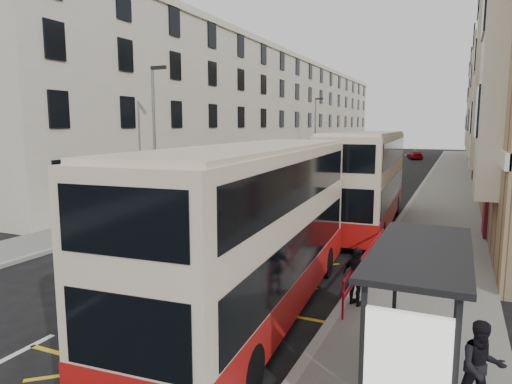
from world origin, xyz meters
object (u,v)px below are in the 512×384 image
at_px(pedestrian_near, 384,380).
at_px(white_van, 308,169).
at_px(bus_shelter, 427,295).
at_px(pedestrian_mid, 482,367).
at_px(double_decker_rear, 366,179).
at_px(street_lamp_far, 316,130).
at_px(car_dark, 380,154).
at_px(street_lamp_near, 155,133).
at_px(double_decker_front, 256,230).
at_px(pedestrian_far, 357,276).
at_px(car_red, 415,155).
at_px(car_silver, 358,155).

distance_m(pedestrian_near, white_van, 38.70).
bearing_deg(bus_shelter, pedestrian_mid, 8.95).
bearing_deg(double_decker_rear, street_lamp_far, 108.90).
bearing_deg(car_dark, bus_shelter, -98.56).
bearing_deg(street_lamp_near, double_decker_rear, 12.50).
distance_m(double_decker_front, pedestrian_far, 3.05).
bearing_deg(pedestrian_mid, double_decker_front, 136.38).
xyz_separation_m(white_van, car_dark, (2.25, 29.84, -0.11)).
xyz_separation_m(double_decker_front, car_red, (-1.46, 63.13, -1.66)).
relative_size(double_decker_rear, car_red, 2.70).
relative_size(double_decker_front, car_red, 2.60).
relative_size(street_lamp_far, pedestrian_mid, 4.97).
height_order(pedestrian_far, car_silver, pedestrian_far).
height_order(double_decker_front, white_van, double_decker_front).
height_order(pedestrian_near, car_silver, pedestrian_near).
relative_size(street_lamp_near, car_dark, 2.03).
relative_size(double_decker_rear, pedestrian_far, 7.38).
height_order(car_dark, car_red, car_dark).
height_order(double_decker_rear, pedestrian_near, double_decker_rear).
distance_m(pedestrian_near, car_red, 66.95).
relative_size(car_silver, car_red, 1.06).
xyz_separation_m(street_lamp_near, double_decker_front, (10.32, -9.73, -2.34)).
distance_m(street_lamp_near, white_van, 23.54).
relative_size(street_lamp_far, white_van, 1.46).
height_order(bus_shelter, white_van, bus_shelter).
distance_m(street_lamp_far, pedestrian_far, 40.60).
distance_m(pedestrian_mid, white_van, 38.19).
distance_m(pedestrian_near, car_dark, 67.19).
bearing_deg(car_dark, pedestrian_mid, -97.75).
bearing_deg(white_van, bus_shelter, -62.11).
distance_m(bus_shelter, double_decker_front, 5.12).
xyz_separation_m(bus_shelter, white_van, (-13.33, 35.57, -1.38)).
distance_m(pedestrian_near, pedestrian_mid, 1.81).
height_order(double_decker_front, car_silver, double_decker_front).
xyz_separation_m(street_lamp_near, pedestrian_far, (12.71, -8.38, -3.68)).
bearing_deg(car_dark, street_lamp_near, -112.07).
distance_m(double_decker_rear, car_silver, 46.58).
relative_size(street_lamp_near, street_lamp_far, 1.00).
bearing_deg(street_lamp_near, double_decker_front, -43.32).
relative_size(bus_shelter, pedestrian_near, 2.63).
xyz_separation_m(double_decker_rear, car_dark, (-7.26, 50.60, -1.75)).
height_order(double_decker_front, pedestrian_far, double_decker_front).
relative_size(bus_shelter, pedestrian_mid, 2.64).
distance_m(bus_shelter, street_lamp_far, 44.94).
xyz_separation_m(street_lamp_near, car_dark, (3.61, 53.01, -3.99)).
height_order(double_decker_rear, white_van, double_decker_rear).
relative_size(double_decker_rear, car_silver, 2.56).
relative_size(street_lamp_far, double_decker_rear, 0.67).
xyz_separation_m(pedestrian_near, car_dark, (-10.56, 66.35, -0.31)).
bearing_deg(pedestrian_near, double_decker_front, -69.53).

